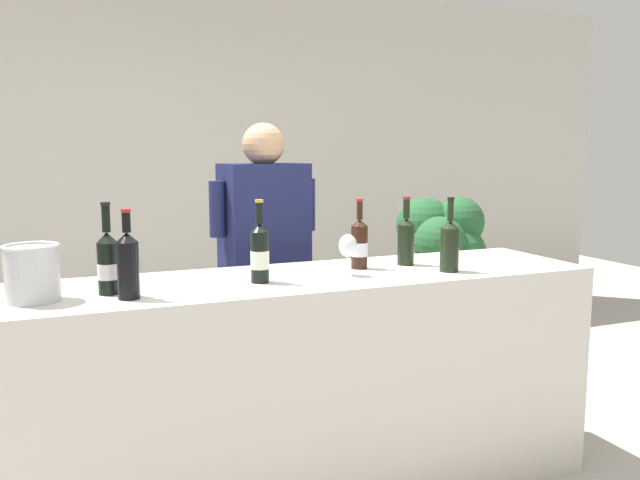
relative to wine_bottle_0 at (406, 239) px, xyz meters
The scene contains 12 objects.
wall_back 2.60m from the wine_bottle_0, 101.43° to the left, with size 8.00×0.10×2.80m, color beige.
counter 0.80m from the wine_bottle_0, behind, with size 2.52×0.65×0.98m, color beige.
wine_bottle_0 is the anchor object (origin of this frame).
wine_bottle_1 0.76m from the wine_bottle_0, behind, with size 0.08×0.08×0.34m.
wine_bottle_2 0.24m from the wine_bottle_0, behind, with size 0.08×0.08×0.31m.
wine_bottle_3 0.24m from the wine_bottle_0, 66.88° to the right, with size 0.08×0.08×0.33m.
wine_bottle_4 1.29m from the wine_bottle_0, 169.90° to the right, with size 0.08×0.08×0.32m.
wine_bottle_5 1.33m from the wine_bottle_0, behind, with size 0.08×0.08×0.34m.
wine_glass 0.38m from the wine_bottle_0, 159.57° to the right, with size 0.08×0.08×0.18m.
ice_bucket 1.59m from the wine_bottle_0, behind, with size 0.19×0.19×0.20m.
person_server 0.84m from the wine_bottle_0, 128.26° to the left, with size 0.59×0.29×1.65m.
potted_shrub 1.35m from the wine_bottle_0, 48.05° to the left, with size 0.55×0.61×1.21m.
Camera 1 is at (-1.00, -2.53, 1.52)m, focal length 36.50 mm.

